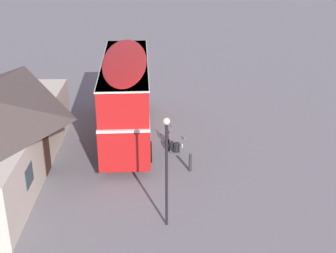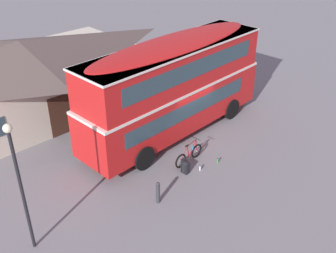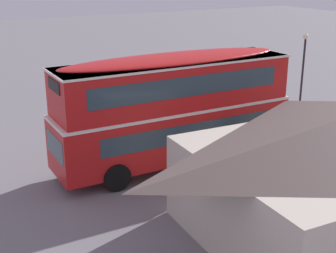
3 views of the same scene
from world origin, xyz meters
The scene contains 9 objects.
ground_plane centered at (0.00, 0.00, 0.00)m, with size 120.00×120.00×0.00m, color slate.
double_decker_bus centered at (-0.16, 0.59, 2.64)m, with size 10.32×2.69×4.79m.
touring_bicycle centered at (-1.71, -1.74, 0.37)m, with size 1.77×0.48×1.05m.
backpack_on_ground centered at (-2.33, -2.13, 0.29)m, with size 0.32×0.33×0.57m.
water_bottle_green_metal centered at (-0.78, -2.68, 0.12)m, with size 0.07×0.07×0.25m.
water_bottle_clear_plastic centered at (-1.76, -2.48, 0.12)m, with size 0.08×0.08×0.25m.
pub_building centered at (-4.06, 7.81, 2.07)m, with size 13.43×7.64×4.06m.
street_lamp centered at (-9.04, -1.22, 2.95)m, with size 0.28×0.28×4.80m.
kerb_bollard centered at (-4.51, -2.65, 0.50)m, with size 0.16×0.16×0.97m.
Camera 2 is at (-12.95, -11.32, 10.36)m, focal length 42.79 mm.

